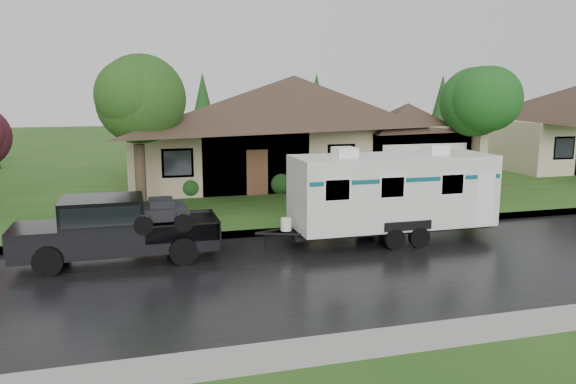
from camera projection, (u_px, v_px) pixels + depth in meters
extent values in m
plane|color=#224D18|center=(357.00, 246.00, 17.89)|extent=(140.00, 140.00, 0.00)
cube|color=black|center=(384.00, 264.00, 16.00)|extent=(140.00, 8.00, 0.01)
cube|color=gray|center=(333.00, 228.00, 20.01)|extent=(140.00, 0.50, 0.15)
cube|color=#224D18|center=(256.00, 177.00, 32.09)|extent=(140.00, 26.00, 0.15)
cube|color=tan|center=(294.00, 150.00, 31.40)|extent=(18.00, 10.00, 3.00)
pyramid|color=#3C2C21|center=(294.00, 75.00, 30.68)|extent=(19.44, 10.80, 2.60)
cube|color=tan|center=(406.00, 156.00, 30.03)|extent=(5.76, 4.00, 2.70)
cylinder|color=#382B1E|center=(141.00, 179.00, 21.91)|extent=(0.42, 0.42, 2.71)
sphere|color=#2B571C|center=(137.00, 102.00, 21.39)|extent=(3.74, 3.74, 3.74)
cylinder|color=#382B1E|center=(475.00, 160.00, 28.18)|extent=(0.41, 0.41, 2.63)
sphere|color=#205E1E|center=(478.00, 103.00, 27.68)|extent=(3.63, 3.63, 3.63)
sphere|color=#143814|center=(190.00, 186.00, 25.44)|extent=(1.00, 1.00, 1.00)
sphere|color=#143814|center=(279.00, 182.00, 26.56)|extent=(1.00, 1.00, 1.00)
sphere|color=#143814|center=(361.00, 178.00, 27.69)|extent=(1.00, 1.00, 1.00)
sphere|color=#143814|center=(437.00, 175.00, 28.81)|extent=(1.00, 1.00, 1.00)
cube|color=black|center=(118.00, 236.00, 16.25)|extent=(5.66, 1.89, 0.81)
cube|color=black|center=(40.00, 232.00, 15.65)|extent=(1.51, 1.84, 0.33)
cube|color=black|center=(103.00, 212.00, 16.02)|extent=(2.26, 1.77, 0.85)
cube|color=black|center=(102.00, 211.00, 16.01)|extent=(2.07, 1.81, 0.52)
cube|color=black|center=(180.00, 226.00, 16.69)|extent=(2.07, 1.79, 0.06)
cylinder|color=black|center=(48.00, 261.00, 14.95)|extent=(0.79, 0.30, 0.79)
cylinder|color=black|center=(56.00, 244.00, 16.70)|extent=(0.79, 0.30, 0.79)
cylinder|color=black|center=(184.00, 251.00, 15.91)|extent=(0.79, 0.30, 0.79)
cylinder|color=black|center=(178.00, 235.00, 17.66)|extent=(0.79, 0.30, 0.79)
cube|color=silver|center=(392.00, 190.00, 18.41)|extent=(6.60, 2.26, 2.31)
cube|color=black|center=(391.00, 229.00, 18.64)|extent=(6.98, 1.13, 0.13)
cube|color=#0C4D56|center=(393.00, 175.00, 18.32)|extent=(6.47, 2.28, 0.13)
cube|color=white|center=(345.00, 152.00, 17.73)|extent=(0.66, 0.75, 0.30)
cube|color=white|center=(435.00, 149.00, 18.58)|extent=(0.66, 0.75, 0.30)
cylinder|color=black|center=(395.00, 239.00, 17.48)|extent=(0.66, 0.23, 0.66)
cylinder|color=black|center=(366.00, 223.00, 19.58)|extent=(0.66, 0.23, 0.66)
cylinder|color=black|center=(419.00, 237.00, 17.70)|extent=(0.66, 0.23, 0.66)
cylinder|color=black|center=(388.00, 222.00, 19.81)|extent=(0.66, 0.23, 0.66)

